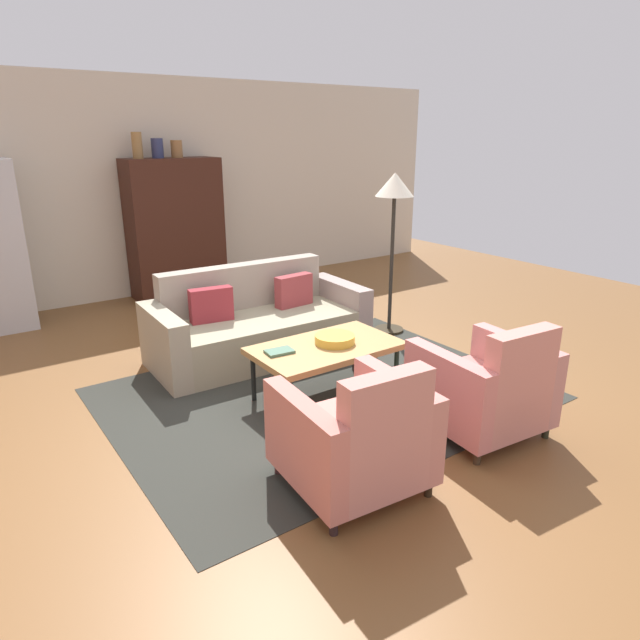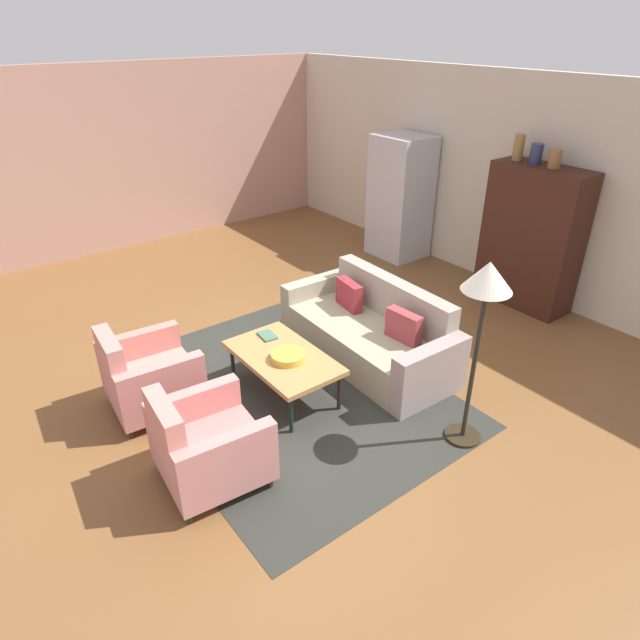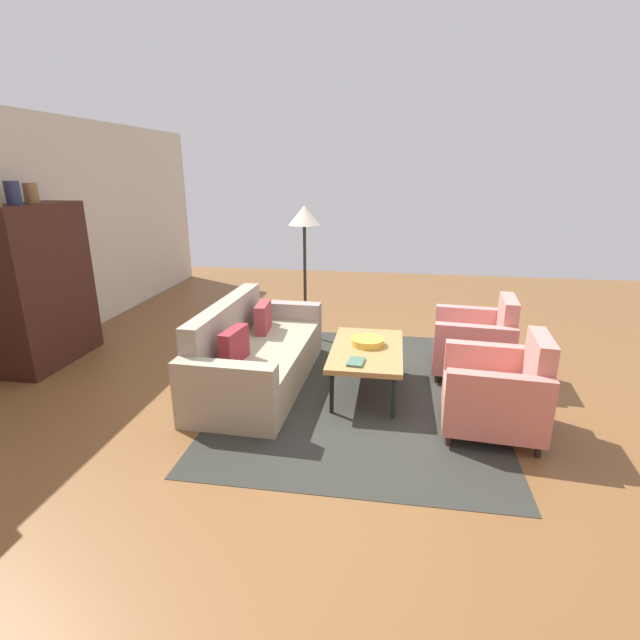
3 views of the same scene
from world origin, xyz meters
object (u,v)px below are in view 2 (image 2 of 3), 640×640
armchair_right (204,447)px  vase_round (536,154)px  couch (373,333)px  vase_small (555,159)px  refrigerator (400,197)px  armchair_left (146,378)px  fruit_bowl (288,356)px  floor_lamp (485,294)px  vase_tall (519,147)px  coffee_table (283,359)px  book_stack (267,336)px  cabinet (532,238)px

armchair_right → vase_round: size_ratio=3.68×
couch → vase_small: bearing=-95.1°
vase_small → refrigerator: size_ratio=0.12×
armchair_left → armchair_right: bearing=4.7°
fruit_bowl → vase_small: vase_small is taller
armchair_left → floor_lamp: size_ratio=0.51×
armchair_right → vase_tall: 5.16m
coffee_table → refrigerator: (-2.04, 3.57, 0.51)m
couch → vase_small: 2.98m
coffee_table → vase_small: (0.30, 3.67, 1.49)m
book_stack → refrigerator: refrigerator is taller
refrigerator → cabinet: bearing=2.7°
vase_round → book_stack: bearing=-97.2°
armchair_left → floor_lamp: 3.18m
armchair_right → armchair_left: bearing=-174.8°
book_stack → floor_lamp: (1.93, 0.84, 0.97)m
armchair_left → vase_small: vase_small is taller
couch → book_stack: bearing=72.0°
coffee_table → cabinet: (0.20, 3.68, 0.48)m
couch → armchair_right: armchair_right is taller
book_stack → vase_round: 3.91m
couch → vase_round: bearing=-89.4°
book_stack → armchair_left: bearing=-99.5°
armchair_left → cabinet: 4.94m
cabinet → refrigerator: 2.25m
vase_round → vase_small: bearing=0.0°
fruit_bowl → vase_small: size_ratio=1.54×
armchair_right → fruit_bowl: armchair_right is taller
armchair_right → vase_small: 5.10m
fruit_bowl → refrigerator: refrigerator is taller
couch → armchair_right: size_ratio=2.42×
book_stack → couch: bearing=70.2°
refrigerator → book_stack: bearing=-64.9°
vase_tall → vase_round: size_ratio=1.31×
refrigerator → vase_small: bearing=2.4°
armchair_right → floor_lamp: bearing=71.0°
fruit_bowl → book_stack: 0.49m
coffee_table → fruit_bowl: (0.09, 0.00, 0.07)m
refrigerator → vase_round: bearing=2.7°
coffee_table → vase_tall: (-0.20, 3.67, 1.54)m
armchair_right → vase_round: bearing=101.6°
vase_round → vase_tall: bearing=180.0°
refrigerator → armchair_left: bearing=-73.2°
floor_lamp → refrigerator: bearing=143.3°
fruit_bowl → cabinet: bearing=88.2°
armchair_right → vase_round: 5.12m
vase_round → refrigerator: size_ratio=0.13×
couch → book_stack: 1.19m
vase_round → vase_small: vase_round is taller
cabinet → vase_small: vase_small is taller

